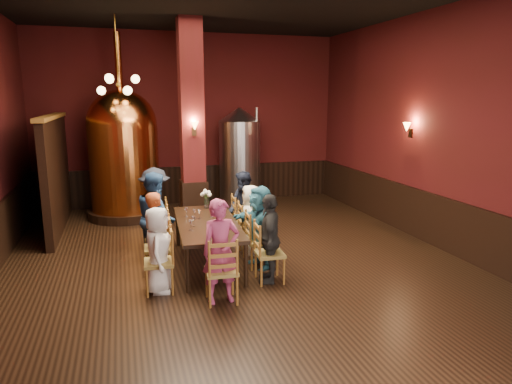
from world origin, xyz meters
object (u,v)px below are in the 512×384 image
object	(u,v)px
dining_table	(207,225)
copper_kettle	(124,152)
person_0	(158,250)
person_2	(156,217)
steel_vessel	(240,157)
person_1	(157,234)
rose_vase	(207,196)

from	to	relation	value
dining_table	copper_kettle	xyz separation A→B (m)	(-1.29, 3.71, 0.87)
dining_table	person_0	distance (m)	1.31
person_0	person_2	xyz separation A→B (m)	(0.08, 1.33, 0.15)
steel_vessel	copper_kettle	bearing A→B (deg)	-172.86
dining_table	copper_kettle	bearing A→B (deg)	112.58
person_0	person_1	xyz separation A→B (m)	(0.04, 0.67, 0.04)
rose_vase	person_2	bearing A→B (deg)	-148.73
person_0	person_1	world-z (taller)	person_1
copper_kettle	person_0	bearing A→B (deg)	-85.28
steel_vessel	rose_vase	distance (m)	3.43
person_2	person_0	bearing A→B (deg)	165.96
person_1	copper_kettle	bearing A→B (deg)	9.47
person_2	rose_vase	bearing A→B (deg)	-69.39
copper_kettle	steel_vessel	world-z (taller)	copper_kettle
dining_table	person_1	xyz separation A→B (m)	(-0.87, -0.28, 0.00)
person_1	rose_vase	distance (m)	1.67
person_2	steel_vessel	size ratio (longest dim) A/B	0.62
dining_table	person_1	distance (m)	0.91
steel_vessel	rose_vase	bearing A→B (deg)	-115.36
steel_vessel	rose_vase	size ratio (longest dim) A/B	7.04
rose_vase	dining_table	bearing A→B (deg)	-100.20
rose_vase	person_1	bearing A→B (deg)	-129.47
person_2	steel_vessel	xyz separation A→B (m)	(2.47, 3.70, 0.50)
dining_table	copper_kettle	distance (m)	4.02
dining_table	person_0	size ratio (longest dim) A/B	1.90
copper_kettle	person_2	bearing A→B (deg)	-82.08
steel_vessel	person_0	bearing A→B (deg)	-116.89
person_0	rose_vase	distance (m)	2.25
person_2	steel_vessel	world-z (taller)	steel_vessel
copper_kettle	person_1	bearing A→B (deg)	-83.93
dining_table	person_2	world-z (taller)	person_2
copper_kettle	steel_vessel	distance (m)	2.97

